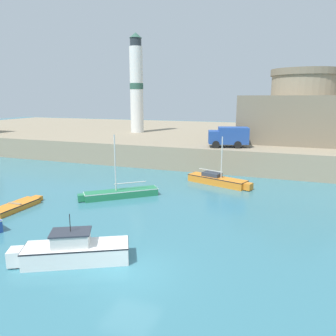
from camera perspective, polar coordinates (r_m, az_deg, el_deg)
The scene contains 9 objects.
ground_plane at distance 16.33m, azimuth -6.69°, elevation -17.49°, with size 200.00×200.00×0.00m, color teal.
quay_seawall at distance 54.66m, azimuth 13.18°, elevation 4.78°, with size 120.00×40.00×2.65m, color gray.
motorboat_white_0 at distance 17.44m, azimuth -16.16°, elevation -13.63°, with size 5.71×3.80×2.53m.
dinghy_orange_1 at distance 26.75m, azimuth -24.91°, elevation -6.01°, with size 1.42×4.58×0.49m.
sailboat_orange_2 at distance 31.28m, azimuth 8.65°, elevation -2.07°, with size 6.45×3.29×4.57m.
sailboat_green_3 at distance 27.24m, azimuth -8.32°, elevation -4.36°, with size 5.55×4.88×5.22m.
fortress at distance 46.12m, azimuth 22.23°, elevation 8.73°, with size 14.51×14.51×8.88m.
lighthouse at distance 52.37m, azimuth -5.51°, elevation 14.18°, with size 2.08×2.08×14.95m.
truck_on_quay at distance 37.05m, azimuth 10.50°, elevation 5.48°, with size 4.70×3.16×2.20m.
Camera 1 is at (6.56, -12.59, 8.06)m, focal length 35.00 mm.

